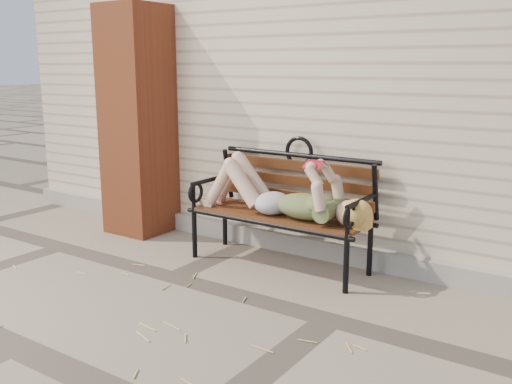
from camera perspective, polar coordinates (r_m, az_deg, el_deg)
The scene contains 7 objects.
ground at distance 3.52m, azimuth 7.35°, elevation -12.54°, with size 80.00×80.00×0.00m, color gray.
house_wall at distance 6.03m, azimuth 21.03°, elevation 11.86°, with size 8.00×4.00×3.00m, color beige.
foundation_strip at distance 4.32m, azimuth 13.24°, elevation -6.87°, with size 8.00×0.10×0.15m, color #9D998E.
brick_pillar at distance 5.20m, azimuth -11.71°, elevation 6.92°, with size 0.50×0.50×2.00m, color #A14824.
garden_bench at distance 4.29m, azimuth 2.92°, elevation -0.25°, with size 1.48×0.59×0.96m.
reading_woman at distance 4.18m, azimuth 2.24°, elevation -0.14°, with size 1.40×0.32×0.44m.
straw_scatter at distance 3.54m, azimuth -11.18°, elevation -12.44°, with size 2.55×1.75×0.01m.
Camera 1 is at (1.40, -2.86, 1.48)m, focal length 40.00 mm.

